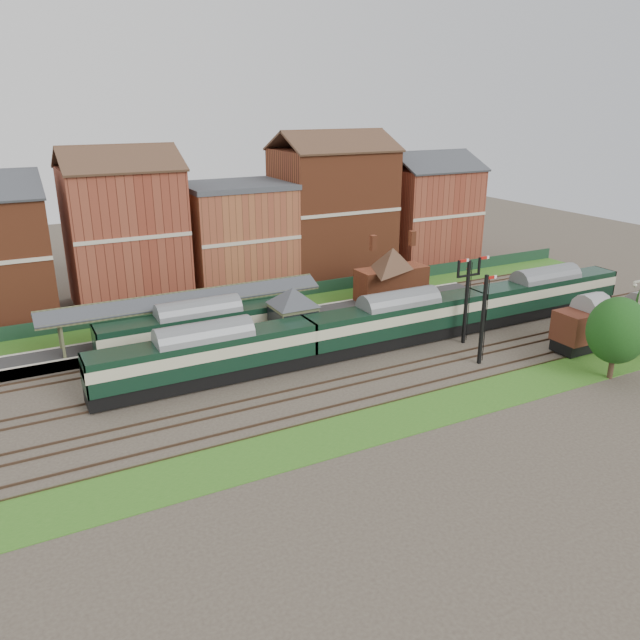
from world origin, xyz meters
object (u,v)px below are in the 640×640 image
semaphore_bracket (467,296)px  signal_box (293,317)px  dmu_train (398,320)px  goods_van_a (589,325)px  platform_railcar (199,328)px

semaphore_bracket → signal_box: bearing=159.1°
signal_box → dmu_train: bearing=-19.4°
signal_box → dmu_train: signal_box is taller
semaphore_bracket → goods_van_a: size_ratio=1.21×
semaphore_bracket → dmu_train: 6.68m
platform_railcar → signal_box: bearing=-22.7°
signal_box → platform_railcar: size_ratio=0.33×
signal_box → semaphore_bracket: size_ratio=0.73×
dmu_train → platform_railcar: 18.18m
dmu_train → semaphore_bracket: bearing=-23.3°
goods_van_a → semaphore_bracket: bearing=144.0°
semaphore_bracket → dmu_train: semaphore_bracket is taller
signal_box → platform_railcar: signal_box is taller
semaphore_bracket → platform_railcar: bearing=158.5°
signal_box → dmu_train: 9.81m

